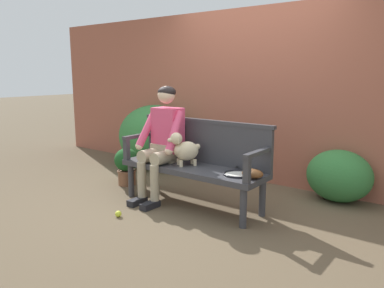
% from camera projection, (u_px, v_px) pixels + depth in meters
% --- Properties ---
extents(ground_plane, '(40.00, 40.00, 0.00)m').
position_uv_depth(ground_plane, '(192.00, 205.00, 4.31)').
color(ground_plane, brown).
extents(brick_garden_fence, '(8.00, 0.30, 2.33)m').
position_uv_depth(brick_garden_fence, '(257.00, 96.00, 5.25)').
color(brick_garden_fence, '#9E5642').
rests_on(brick_garden_fence, ground).
extents(hedge_bush_mid_left, '(0.75, 0.58, 0.61)m').
position_uv_depth(hedge_bush_mid_left, '(339.00, 176.00, 4.40)').
color(hedge_bush_mid_left, '#337538').
rests_on(hedge_bush_mid_left, ground).
extents(hedge_bush_far_right, '(1.20, 1.05, 0.98)m').
position_uv_depth(hedge_bush_far_right, '(155.00, 136.00, 5.98)').
color(hedge_bush_far_right, '#337538').
rests_on(hedge_bush_far_right, ground).
extents(garden_bench, '(1.71, 0.51, 0.46)m').
position_uv_depth(garden_bench, '(192.00, 171.00, 4.24)').
color(garden_bench, '#38383D').
rests_on(garden_bench, ground).
extents(bench_backrest, '(1.75, 0.06, 0.50)m').
position_uv_depth(bench_backrest, '(204.00, 141.00, 4.36)').
color(bench_backrest, '#38383D').
rests_on(bench_backrest, garden_bench).
extents(bench_armrest_left_end, '(0.06, 0.51, 0.28)m').
position_uv_depth(bench_armrest_left_end, '(134.00, 141.00, 4.61)').
color(bench_armrest_left_end, '#38383D').
rests_on(bench_armrest_left_end, garden_bench).
extents(bench_armrest_right_end, '(0.06, 0.51, 0.28)m').
position_uv_depth(bench_armrest_right_end, '(254.00, 160.00, 3.63)').
color(bench_armrest_right_end, '#38383D').
rests_on(bench_armrest_right_end, garden_bench).
extents(person_seated, '(0.56, 0.66, 1.33)m').
position_uv_depth(person_seated, '(163.00, 138.00, 4.41)').
color(person_seated, black).
rests_on(person_seated, ground).
extents(dog_on_bench, '(0.30, 0.36, 0.38)m').
position_uv_depth(dog_on_bench, '(184.00, 149.00, 4.22)').
color(dog_on_bench, beige).
rests_on(dog_on_bench, garden_bench).
extents(tennis_racket, '(0.43, 0.56, 0.03)m').
position_uv_depth(tennis_racket, '(237.00, 173.00, 3.89)').
color(tennis_racket, black).
rests_on(tennis_racket, garden_bench).
extents(baseball_glove, '(0.23, 0.18, 0.09)m').
position_uv_depth(baseball_glove, '(252.00, 174.00, 3.75)').
color(baseball_glove, brown).
rests_on(baseball_glove, garden_bench).
extents(tennis_ball, '(0.07, 0.07, 0.07)m').
position_uv_depth(tennis_ball, '(118.00, 214.00, 3.96)').
color(tennis_ball, '#CCDB33').
rests_on(tennis_ball, ground).
extents(potted_plant, '(0.31, 0.31, 0.50)m').
position_uv_depth(potted_plant, '(126.00, 164.00, 5.06)').
color(potted_plant, brown).
rests_on(potted_plant, ground).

